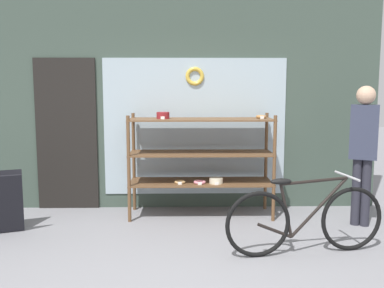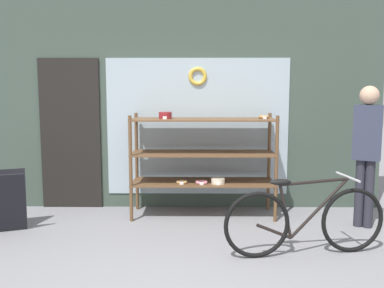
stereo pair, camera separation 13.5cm
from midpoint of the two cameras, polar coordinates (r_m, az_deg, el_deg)
The scene contains 5 objects.
ground_plane at distance 4.00m, azimuth -2.78°, elevation -17.51°, with size 30.00×30.00×0.00m, color gray.
storefront_facade at distance 6.00m, azimuth -2.58°, elevation 9.71°, with size 5.53×0.13×3.97m.
display_case at distance 5.62m, azimuth 0.46°, elevation -1.28°, with size 1.88×0.59×1.38m.
bicycle at distance 4.54m, azimuth 14.03°, elevation -9.71°, with size 1.68×0.46×0.81m.
pedestrian at distance 5.56m, azimuth 21.26°, elevation 0.03°, with size 0.37×0.30×1.72m.
Camera 1 is at (0.05, -3.62, 1.68)m, focal length 40.00 mm.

